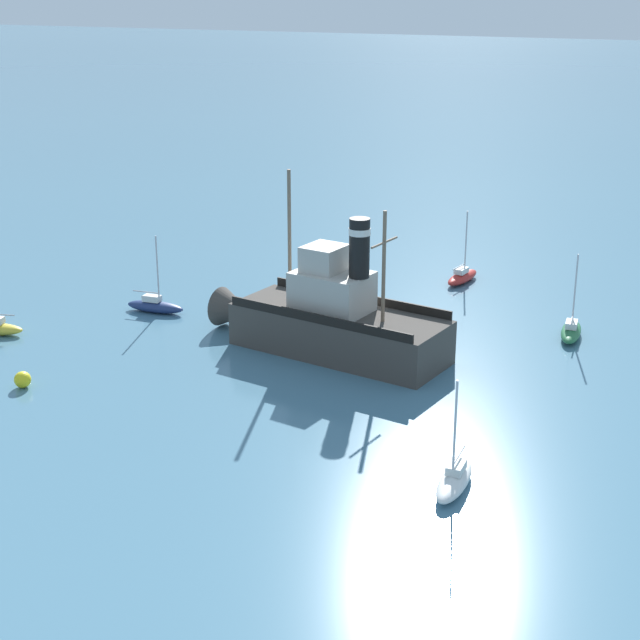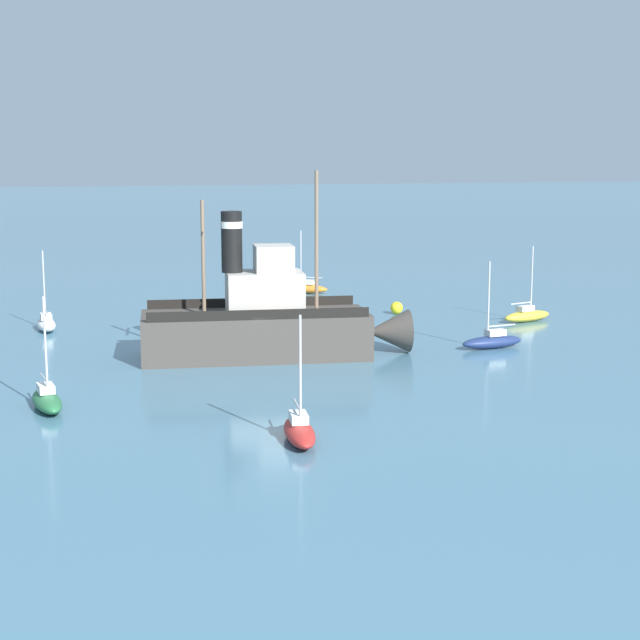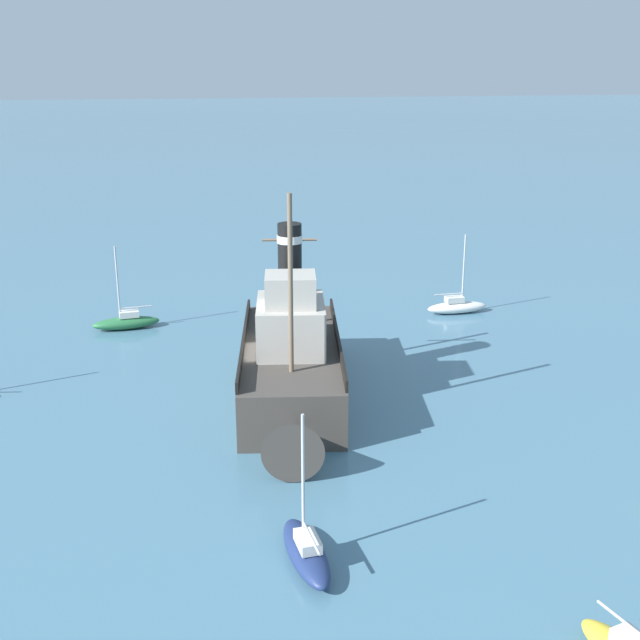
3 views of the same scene
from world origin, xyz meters
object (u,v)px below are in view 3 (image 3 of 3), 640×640
(old_tugboat, at_px, (291,361))
(sailboat_green, at_px, (126,322))
(sailboat_navy, at_px, (306,551))
(sailboat_white, at_px, (457,306))

(old_tugboat, relative_size, sailboat_green, 3.01)
(sailboat_navy, relative_size, sailboat_white, 1.00)
(sailboat_navy, relative_size, sailboat_green, 1.00)
(sailboat_green, xyz_separation_m, sailboat_white, (-19.85, 0.81, 0.00))
(sailboat_navy, height_order, sailboat_green, same)
(sailboat_green, height_order, sailboat_white, same)
(sailboat_white, bearing_deg, old_tugboat, 42.17)
(sailboat_navy, xyz_separation_m, sailboat_green, (6.19, -24.35, 0.00))
(sailboat_green, bearing_deg, old_tugboat, 123.52)
(old_tugboat, height_order, sailboat_navy, old_tugboat)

